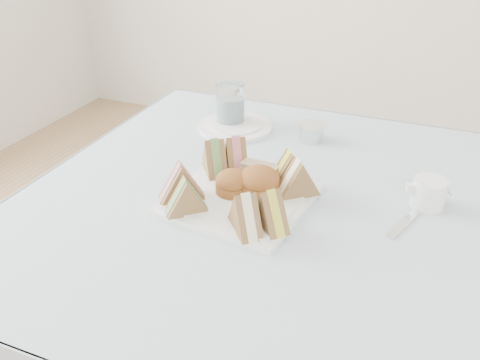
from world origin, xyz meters
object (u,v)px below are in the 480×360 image
at_px(serving_plate, 240,199).
at_px(creamer_jug, 429,193).
at_px(water_glass, 230,105).
at_px(table, 271,331).

distance_m(serving_plate, creamer_jug, 0.37).
xyz_separation_m(water_glass, creamer_jug, (0.52, -0.23, -0.03)).
relative_size(table, serving_plate, 3.41).
xyz_separation_m(table, creamer_jug, (0.29, 0.09, 0.41)).
distance_m(table, serving_plate, 0.39).
bearing_deg(serving_plate, water_glass, 122.45).
bearing_deg(table, serving_plate, -148.41).
relative_size(serving_plate, creamer_jug, 3.97).
xyz_separation_m(table, water_glass, (-0.24, 0.31, 0.43)).
bearing_deg(water_glass, serving_plate, -64.03).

